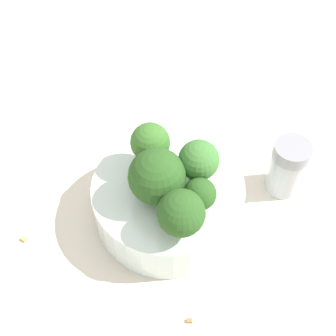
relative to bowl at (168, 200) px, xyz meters
name	(u,v)px	position (x,y,z in m)	size (l,w,h in m)	color
ground_plane	(168,213)	(0.00, 0.00, -0.03)	(3.00, 3.00, 0.00)	beige
bowl	(168,200)	(0.00, 0.00, 0.00)	(0.16, 0.16, 0.05)	silver
broccoli_floret_0	(199,161)	(-0.02, -0.02, 0.06)	(0.04, 0.04, 0.06)	#8EB770
broccoli_floret_1	(153,174)	(0.00, 0.02, 0.06)	(0.06, 0.06, 0.06)	#84AD66
broccoli_floret_2	(150,144)	(0.03, -0.01, 0.06)	(0.04, 0.04, 0.06)	#7A9E5B
broccoli_floret_3	(202,193)	(-0.04, 0.00, 0.05)	(0.03, 0.03, 0.04)	#8EB770
broccoli_floret_4	(181,214)	(-0.04, 0.03, 0.06)	(0.05, 0.05, 0.06)	#8EB770
pepper_shaker	(287,167)	(-0.08, -0.12, 0.01)	(0.04, 0.04, 0.07)	#B2B7BC
almond_crumb_0	(190,320)	(-0.10, 0.08, -0.02)	(0.01, 0.00, 0.01)	olive
almond_crumb_1	(24,238)	(0.10, 0.13, -0.02)	(0.01, 0.00, 0.01)	tan
almond_crumb_2	(225,161)	(0.00, -0.10, -0.02)	(0.01, 0.01, 0.01)	#AD7F4C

